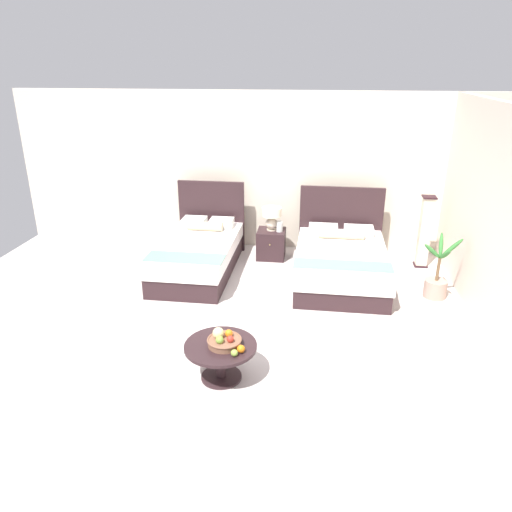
# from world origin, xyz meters

# --- Properties ---
(ground_plane) EXTENTS (9.42, 9.22, 0.02)m
(ground_plane) POSITION_xyz_m (0.00, 0.00, -0.01)
(ground_plane) COLOR beige
(wall_back) EXTENTS (9.42, 0.12, 2.74)m
(wall_back) POSITION_xyz_m (0.00, 2.81, 1.37)
(wall_back) COLOR beige
(wall_back) RESTS_ON ground
(wall_side_right) EXTENTS (0.12, 4.82, 2.74)m
(wall_side_right) POSITION_xyz_m (2.91, 0.40, 1.37)
(wall_side_right) COLOR beige
(wall_side_right) RESTS_ON ground
(bed_near_window) EXTENTS (1.18, 2.20, 1.25)m
(bed_near_window) POSITION_xyz_m (-1.13, 1.46, 0.30)
(bed_near_window) COLOR #2E1D20
(bed_near_window) RESTS_ON ground
(bed_near_corner) EXTENTS (1.42, 2.21, 1.22)m
(bed_near_corner) POSITION_xyz_m (1.14, 1.47, 0.28)
(bed_near_corner) COLOR #2E1D20
(bed_near_corner) RESTS_ON ground
(nightstand) EXTENTS (0.48, 0.49, 0.50)m
(nightstand) POSITION_xyz_m (-0.03, 2.18, 0.25)
(nightstand) COLOR #2E1D20
(nightstand) RESTS_ON ground
(table_lamp) EXTENTS (0.34, 0.34, 0.40)m
(table_lamp) POSITION_xyz_m (-0.03, 2.20, 0.75)
(table_lamp) COLOR beige
(table_lamp) RESTS_ON nightstand
(vase) EXTENTS (0.11, 0.11, 0.18)m
(vase) POSITION_xyz_m (0.11, 2.14, 0.59)
(vase) COLOR silver
(vase) RESTS_ON nightstand
(coffee_table) EXTENTS (0.77, 0.77, 0.41)m
(coffee_table) POSITION_xyz_m (-0.21, -1.35, 0.31)
(coffee_table) COLOR #2E1D20
(coffee_table) RESTS_ON ground
(fruit_bowl) EXTENTS (0.37, 0.37, 0.18)m
(fruit_bowl) POSITION_xyz_m (-0.17, -1.35, 0.47)
(fruit_bowl) COLOR brown
(fruit_bowl) RESTS_ON coffee_table
(loose_apple) EXTENTS (0.07, 0.07, 0.07)m
(loose_apple) POSITION_xyz_m (-0.03, -1.54, 0.45)
(loose_apple) COLOR #91B545
(loose_apple) RESTS_ON coffee_table
(loose_orange) EXTENTS (0.08, 0.08, 0.08)m
(loose_orange) POSITION_xyz_m (0.03, -1.46, 0.46)
(loose_orange) COLOR orange
(loose_orange) RESTS_ON coffee_table
(floor_lamp_corner) EXTENTS (0.21, 0.21, 1.20)m
(floor_lamp_corner) POSITION_xyz_m (2.49, 2.13, 0.60)
(floor_lamp_corner) COLOR black
(floor_lamp_corner) RESTS_ON ground
(potted_palm) EXTENTS (0.54, 0.61, 0.94)m
(potted_palm) POSITION_xyz_m (2.49, 0.96, 0.24)
(potted_palm) COLOR tan
(potted_palm) RESTS_ON ground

